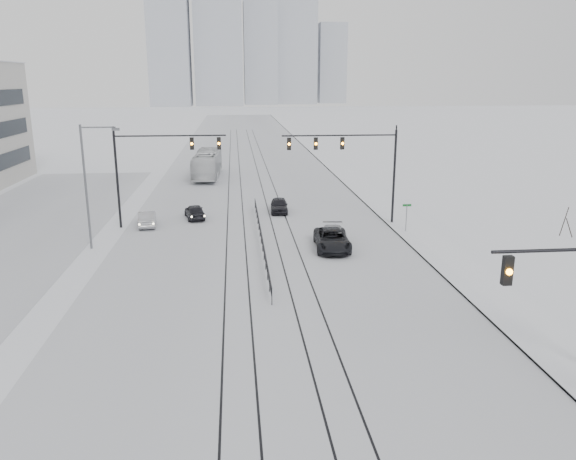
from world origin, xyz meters
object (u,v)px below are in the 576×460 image
(sedan_sb_outer, at_px, (147,219))
(sedan_nb_far, at_px, (279,205))
(sedan_sb_inner, at_px, (195,212))
(box_truck, at_px, (207,164))
(sedan_nb_front, at_px, (332,240))
(sedan_nb_right, at_px, (333,236))

(sedan_sb_outer, relative_size, sedan_nb_far, 1.01)
(sedan_sb_inner, bearing_deg, box_truck, -102.02)
(sedan_nb_front, relative_size, sedan_nb_right, 1.18)
(sedan_sb_outer, bearing_deg, box_truck, -106.17)
(sedan_sb_outer, height_order, box_truck, box_truck)
(sedan_sb_inner, height_order, sedan_sb_outer, sedan_sb_inner)
(sedan_sb_inner, distance_m, sedan_nb_far, 7.89)
(sedan_nb_right, bearing_deg, box_truck, 116.46)
(sedan_sb_outer, xyz_separation_m, sedan_nb_far, (11.53, 4.05, 0.02))
(sedan_nb_front, bearing_deg, sedan_nb_far, 106.91)
(sedan_sb_inner, distance_m, sedan_nb_right, 14.25)
(sedan_nb_front, bearing_deg, sedan_sb_outer, 154.09)
(sedan_sb_inner, xyz_separation_m, box_truck, (0.20, 21.92, 1.03))
(sedan_sb_outer, relative_size, box_truck, 0.33)
(sedan_nb_front, bearing_deg, sedan_sb_inner, 139.03)
(sedan_sb_inner, height_order, box_truck, box_truck)
(sedan_sb_outer, distance_m, sedan_nb_far, 12.22)
(sedan_sb_inner, height_order, sedan_nb_right, same)
(sedan_nb_front, xyz_separation_m, sedan_nb_far, (-2.90, 12.20, -0.07))
(sedan_nb_right, bearing_deg, sedan_nb_far, 113.81)
(box_truck, bearing_deg, sedan_sb_outer, 83.32)
(sedan_sb_outer, height_order, sedan_nb_right, sedan_nb_right)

